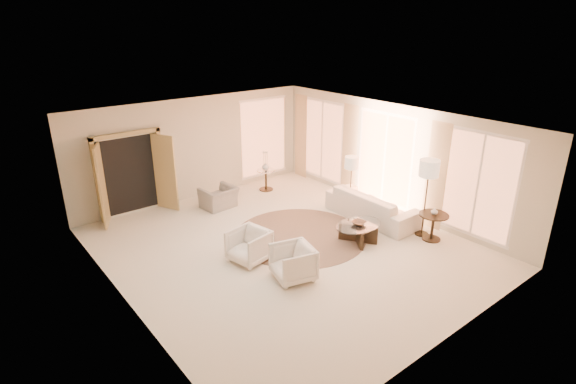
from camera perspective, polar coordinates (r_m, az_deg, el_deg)
room at (r=9.49m, az=-0.37°, el=0.45°), size 7.04×8.04×2.83m
windows_right at (r=11.90m, az=12.49°, el=4.04°), size 0.10×6.40×2.40m
window_back_corner at (r=13.84m, az=-3.08°, el=6.91°), size 1.70×0.10×2.40m
curtains_right at (r=12.43m, az=9.13°, el=4.78°), size 0.06×5.20×2.60m
french_doors at (r=11.95m, az=-19.22°, el=1.98°), size 1.95×0.66×2.16m
area_rug at (r=10.58m, az=1.52°, el=-5.51°), size 3.36×3.36×0.01m
sofa at (r=11.50m, az=10.66°, el=-1.68°), size 0.99×2.47×0.72m
armchair_left at (r=9.41m, az=-4.97°, el=-6.65°), size 0.82×0.86×0.76m
armchair_right at (r=8.76m, az=0.63°, el=-8.78°), size 0.86×0.89×0.76m
accent_chair at (r=12.10m, az=-8.80°, el=-0.28°), size 0.92×0.64×0.76m
coffee_table at (r=10.30m, az=8.91°, el=-4.90°), size 1.19×1.19×0.43m
end_table at (r=10.73m, az=17.94°, el=-3.68°), size 0.67×0.67×0.63m
side_table at (r=13.22m, az=-2.82°, el=1.80°), size 0.53×0.53×0.62m
floor_lamp_near at (r=11.57m, az=8.10°, el=3.40°), size 0.36×0.36×1.48m
floor_lamp_far at (r=10.51m, az=17.45°, el=2.47°), size 0.44×0.44×1.83m
bowl at (r=10.22m, az=8.98°, el=-3.90°), size 0.35×0.35×0.08m
end_vase at (r=10.62m, az=18.11°, el=-2.34°), size 0.16×0.16×0.16m
side_vase at (r=13.11m, az=-2.85°, el=3.29°), size 0.29×0.29×0.24m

